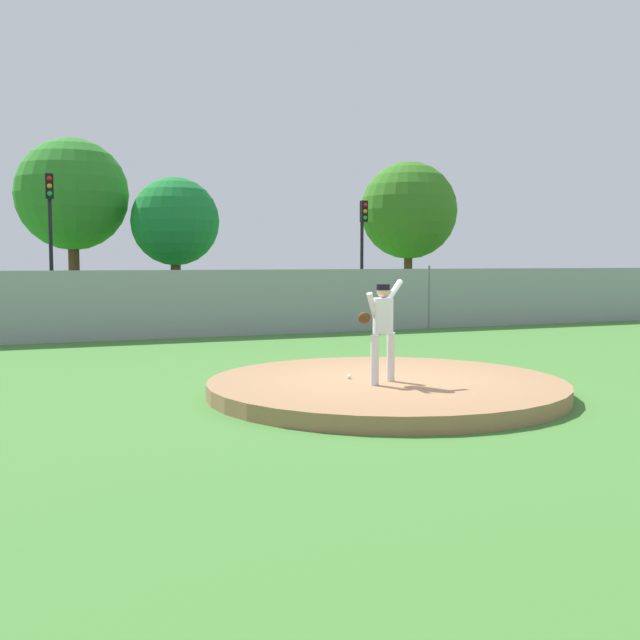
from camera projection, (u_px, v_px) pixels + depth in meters
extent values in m
plane|color=#427A33|center=(270.00, 352.00, 17.61)|extent=(80.00, 80.00, 0.00)
cube|color=#2B2B2D|center=(191.00, 324.00, 25.46)|extent=(44.00, 7.00, 0.01)
cylinder|color=#99704C|center=(386.00, 387.00, 12.05)|extent=(5.75, 5.75, 0.24)
cylinder|color=silver|center=(375.00, 360.00, 11.47)|extent=(0.13, 0.13, 0.78)
cylinder|color=silver|center=(390.00, 357.00, 11.86)|extent=(0.13, 0.13, 0.78)
cylinder|color=silver|center=(383.00, 316.00, 11.61)|extent=(0.32, 0.32, 0.56)
cylinder|color=silver|center=(394.00, 291.00, 11.65)|extent=(0.45, 0.33, 0.38)
cylinder|color=silver|center=(373.00, 307.00, 11.54)|extent=(0.28, 0.23, 0.46)
ellipsoid|color=#4C2D14|center=(364.00, 318.00, 11.55)|extent=(0.20, 0.12, 0.18)
sphere|color=tan|center=(383.00, 292.00, 11.58)|extent=(0.20, 0.20, 0.20)
cylinder|color=black|center=(383.00, 287.00, 11.58)|extent=(0.21, 0.21, 0.09)
sphere|color=white|center=(349.00, 377.00, 12.12)|extent=(0.07, 0.07, 0.07)
cube|color=gray|center=(225.00, 303.00, 21.23)|extent=(33.15, 0.03, 1.90)
cylinder|color=slate|center=(429.00, 297.00, 23.70)|extent=(0.07, 0.07, 2.00)
cube|color=silver|center=(467.00, 298.00, 30.02)|extent=(1.97, 4.48, 0.66)
cube|color=black|center=(467.00, 281.00, 29.96)|extent=(1.73, 2.50, 0.69)
cylinder|color=black|center=(450.00, 304.00, 31.33)|extent=(1.83, 0.73, 0.64)
cylinder|color=black|center=(485.00, 308.00, 28.76)|extent=(1.83, 0.73, 0.64)
cube|color=#146066|center=(121.00, 306.00, 24.20)|extent=(1.80, 4.61, 0.72)
cube|color=black|center=(121.00, 285.00, 24.15)|extent=(1.64, 2.54, 0.68)
cylinder|color=black|center=(117.00, 314.00, 25.55)|extent=(1.81, 0.66, 0.64)
cylinder|color=black|center=(127.00, 321.00, 22.91)|extent=(1.81, 0.66, 0.64)
cube|color=#161E4C|center=(30.00, 309.00, 23.21)|extent=(1.93, 4.49, 0.65)
cube|color=black|center=(29.00, 288.00, 23.16)|extent=(1.70, 2.50, 0.70)
cylinder|color=black|center=(28.00, 317.00, 24.48)|extent=(1.82, 0.72, 0.64)
cylinder|color=black|center=(34.00, 323.00, 22.00)|extent=(1.82, 0.72, 0.64)
cube|color=#A81919|center=(270.00, 302.00, 26.09)|extent=(1.97, 4.66, 0.78)
cube|color=black|center=(270.00, 281.00, 26.03)|extent=(1.74, 2.59, 0.69)
cylinder|color=black|center=(260.00, 311.00, 27.45)|extent=(1.85, 0.72, 0.64)
cylinder|color=black|center=(282.00, 316.00, 24.78)|extent=(1.85, 0.72, 0.64)
cone|color=orange|center=(432.00, 311.00, 28.08)|extent=(0.32, 0.32, 0.55)
cube|color=black|center=(432.00, 317.00, 28.10)|extent=(0.40, 0.40, 0.03)
cylinder|color=black|center=(51.00, 247.00, 27.34)|extent=(0.14, 0.14, 5.28)
cube|color=black|center=(49.00, 186.00, 26.99)|extent=(0.28, 0.24, 0.90)
sphere|color=red|center=(49.00, 178.00, 26.86)|extent=(0.18, 0.18, 0.18)
sphere|color=orange|center=(49.00, 186.00, 26.88)|extent=(0.18, 0.18, 0.18)
sphere|color=green|center=(50.00, 193.00, 26.91)|extent=(0.18, 0.18, 0.18)
cylinder|color=black|center=(362.00, 256.00, 32.07)|extent=(0.14, 0.14, 4.69)
cube|color=black|center=(364.00, 211.00, 31.75)|extent=(0.28, 0.24, 0.90)
sphere|color=red|center=(365.00, 205.00, 31.62)|extent=(0.18, 0.18, 0.18)
sphere|color=orange|center=(365.00, 211.00, 31.64)|extent=(0.18, 0.18, 0.18)
sphere|color=green|center=(365.00, 218.00, 31.66)|extent=(0.18, 0.18, 0.18)
cylinder|color=#4C331E|center=(74.00, 271.00, 33.09)|extent=(0.48, 0.48, 3.34)
sphere|color=#2C7F25|center=(72.00, 194.00, 32.82)|extent=(4.89, 4.89, 4.89)
cylinder|color=#4C331E|center=(176.00, 281.00, 33.07)|extent=(0.44, 0.44, 2.52)
sphere|color=#1A7C31|center=(175.00, 221.00, 32.86)|extent=(3.87, 3.87, 3.87)
cylinder|color=#4C331E|center=(408.00, 273.00, 38.76)|extent=(0.43, 0.43, 2.99)
sphere|color=#34741E|center=(409.00, 210.00, 38.51)|extent=(4.97, 4.97, 4.97)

